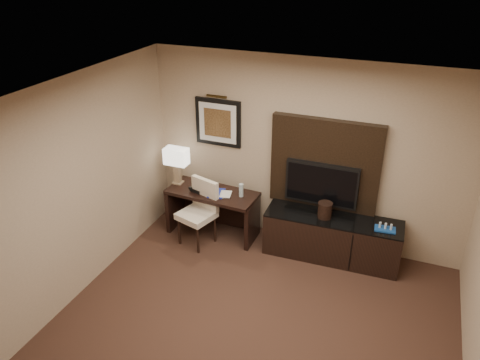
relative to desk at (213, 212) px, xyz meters
The scene contains 18 objects.
floor 2.47m from the desk, 59.24° to the right, with size 4.50×5.00×0.01m, color #372018.
ceiling 3.39m from the desk, 59.24° to the right, with size 4.50×5.00×0.01m, color silver.
wall_back 1.65m from the desk, 17.75° to the left, with size 4.50×0.01×2.70m, color tan.
wall_left 2.53m from the desk, 115.47° to the right, with size 0.01×5.00×2.70m, color tan.
desk is the anchor object (origin of this frame).
credenza 1.79m from the desk, ahead, with size 1.85×0.51×0.64m, color black.
tv_wall_panel 1.83m from the desk, 12.37° to the left, with size 1.50×0.12×1.30m, color black.
tv 1.70m from the desk, ahead, with size 1.00×0.08×0.60m, color black.
artwork 1.35m from the desk, 97.58° to the left, with size 0.70×0.04×0.70m, color black.
picture_light 1.73m from the desk, 98.42° to the left, with size 0.04×0.04×0.30m, color #3B2C13.
desk_chair 0.37m from the desk, 107.63° to the right, with size 0.46×0.53×0.96m, color #EFE1C8, non-canonical shape.
table_lamp 0.88m from the desk, behind, with size 0.35×0.20×0.57m, color #9F8463, non-canonical shape.
desk_phone 0.45m from the desk, 164.31° to the right, with size 0.18×0.17×0.09m, color black, non-canonical shape.
blue_folder 0.38m from the desk, 23.68° to the right, with size 0.22×0.30×0.02m, color #172697.
book 0.49m from the desk, 16.88° to the right, with size 0.16×0.02×0.22m, color beige.
water_bottle 0.64m from the desk, ahead, with size 0.07×0.07×0.20m, color #A9BDBF.
ice_bucket 1.71m from the desk, ahead, with size 0.20×0.20×0.22m, color black.
minibar_tray 2.49m from the desk, ahead, with size 0.27×0.16×0.10m, color #164794, non-canonical shape.
Camera 1 is at (1.36, -3.36, 3.97)m, focal length 35.00 mm.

